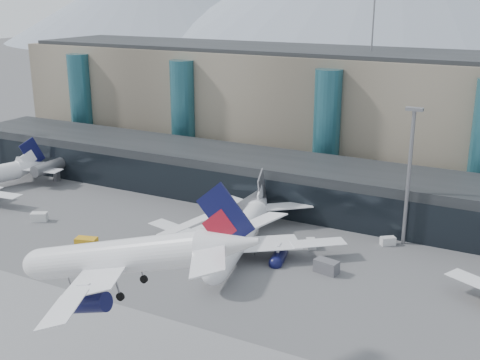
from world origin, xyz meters
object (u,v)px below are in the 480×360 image
at_px(lightmast_mid, 409,169).
at_px(jet_parked_mid, 244,223).
at_px(veh_a, 39,217).
at_px(veh_c, 326,267).
at_px(veh_h, 86,243).
at_px(veh_d, 388,241).
at_px(hero_jet, 138,249).
at_px(veh_g, 311,244).

height_order(lightmast_mid, jet_parked_mid, lightmast_mid).
distance_m(veh_a, veh_c, 60.24).
xyz_separation_m(veh_c, veh_h, (-42.04, -11.06, -0.04)).
bearing_deg(veh_h, veh_a, 144.55).
height_order(lightmast_mid, veh_c, lightmast_mid).
bearing_deg(jet_parked_mid, veh_h, 106.61).
relative_size(veh_c, veh_h, 1.04).
bearing_deg(veh_d, hero_jet, -141.71).
bearing_deg(veh_a, veh_c, -24.40).
bearing_deg(veh_h, veh_g, 12.06).
xyz_separation_m(lightmast_mid, veh_c, (-8.45, -18.27, -13.31)).
relative_size(veh_c, veh_d, 1.50).
relative_size(hero_jet, jet_parked_mid, 0.83).
relative_size(lightmast_mid, hero_jet, 0.79).
height_order(lightmast_mid, veh_h, lightmast_mid).
bearing_deg(veh_c, hero_jet, -88.88).
relative_size(hero_jet, veh_c, 8.13).
bearing_deg(jet_parked_mid, veh_c, -111.78).
bearing_deg(veh_c, veh_h, -154.50).
bearing_deg(lightmast_mid, veh_a, -161.34).
height_order(jet_parked_mid, veh_g, jet_parked_mid).
bearing_deg(veh_g, lightmast_mid, 94.62).
height_order(hero_jet, jet_parked_mid, hero_jet).
height_order(jet_parked_mid, veh_h, jet_parked_mid).
distance_m(lightmast_mid, jet_parked_mid, 31.25).
height_order(veh_a, veh_c, veh_c).
relative_size(hero_jet, veh_h, 8.42).
xyz_separation_m(jet_parked_mid, veh_g, (10.92, 5.68, -3.99)).
xyz_separation_m(veh_d, veh_g, (-12.13, -7.77, 0.00)).
bearing_deg(veh_a, veh_h, -48.03).
distance_m(hero_jet, veh_d, 61.37).
bearing_deg(veh_c, veh_g, 136.02).
bearing_deg(hero_jet, veh_a, 143.18).
bearing_deg(veh_d, veh_h, 170.75).
bearing_deg(veh_h, veh_d, 13.14).
bearing_deg(veh_h, veh_c, -1.70).
height_order(veh_c, veh_d, veh_c).
bearing_deg(veh_a, hero_jet, -63.17).
distance_m(veh_a, veh_g, 55.66).
distance_m(lightmast_mid, veh_g, 22.16).
height_order(veh_c, veh_g, veh_c).
distance_m(veh_c, veh_h, 43.47).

